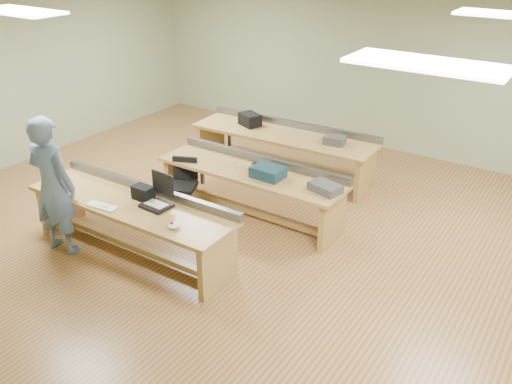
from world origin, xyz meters
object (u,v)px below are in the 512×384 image
workbench_mid (252,182)px  mug (256,166)px  workbench_front (133,215)px  workbench_back (284,143)px  parts_bin_teal (268,172)px  camera_bag (143,193)px  person (53,186)px  laptop_base (156,206)px  task_chair (184,193)px  drinks_can (235,164)px  parts_bin_grey (325,188)px

workbench_mid → mug: size_ratio=22.19×
workbench_front → workbench_back: (0.31, 3.25, 0.01)m
workbench_mid → parts_bin_teal: (0.33, -0.08, 0.27)m
workbench_mid → camera_bag: (-0.63, -1.54, 0.28)m
workbench_mid → parts_bin_teal: bearing=-13.9°
person → parts_bin_teal: (1.92, 2.08, -0.11)m
laptop_base → task_chair: task_chair is taller
laptop_base → drinks_can: 1.55m
camera_bag → parts_bin_grey: (1.84, 1.49, -0.03)m
workbench_back → camera_bag: camera_bag is taller
workbench_mid → workbench_back: size_ratio=0.88×
task_chair → drinks_can: drinks_can is taller
mug → person: bearing=-126.6°
parts_bin_teal → mug: parts_bin_teal is taller
workbench_back → workbench_mid: bearing=-78.0°
parts_bin_teal → workbench_mid: bearing=166.0°
workbench_front → person: bearing=-151.5°
workbench_mid → laptop_base: workbench_mid is taller
person → parts_bin_grey: person is taller
workbench_back → camera_bag: (-0.22, -3.12, 0.28)m
parts_bin_grey → task_chair: bearing=-169.4°
laptop_base → mug: 1.70m
parts_bin_teal → workbench_front: bearing=-123.3°
laptop_base → workbench_mid: bearing=80.4°
workbench_back → mug: (0.46, -1.53, 0.24)m
laptop_base → drinks_can: drinks_can is taller
camera_bag → parts_bin_teal: size_ratio=0.62×
workbench_back → parts_bin_teal: 1.83m
laptop_base → mug: size_ratio=2.76×
workbench_back → laptop_base: bearing=-91.3°
workbench_mid → camera_bag: bearing=-112.2°
parts_bin_teal → drinks_can: bearing=178.4°
workbench_back → task_chair: bearing=-107.0°
workbench_back → workbench_front: bearing=-97.9°
drinks_can → parts_bin_teal: bearing=-1.6°
laptop_base → mug: bearing=79.1°
workbench_back → drinks_can: 1.67m
workbench_mid → parts_bin_grey: 1.23m
workbench_front → task_chair: (-0.21, 1.23, -0.25)m
task_chair → mug: bearing=3.5°
laptop_base → drinks_can: size_ratio=3.33×
workbench_front → person: (-0.87, -0.49, 0.37)m
person → parts_bin_teal: size_ratio=4.27×
workbench_mid → task_chair: workbench_mid is taller
task_chair → drinks_can: (0.68, 0.38, 0.50)m
camera_bag → mug: size_ratio=2.08×
task_chair → mug: (0.98, 0.49, 0.50)m
task_chair → parts_bin_grey: parts_bin_grey is taller
laptop_base → task_chair: size_ratio=0.43×
drinks_can → workbench_back: bearing=95.4°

